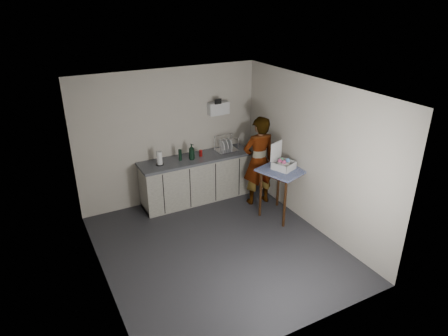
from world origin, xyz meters
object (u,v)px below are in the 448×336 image
standing_man (259,161)px  bakery_box (283,163)px  paper_towel (160,159)px  dish_rack (226,147)px  kitchen_counter (197,180)px  soda_can (201,153)px  soap_bottle (192,152)px  side_table (283,175)px  dark_bottle (180,155)px

standing_man → bakery_box: size_ratio=3.76×
paper_towel → dish_rack: size_ratio=0.60×
kitchen_counter → bakery_box: size_ratio=4.78×
kitchen_counter → standing_man: bearing=-33.8°
kitchen_counter → soda_can: bearing=7.8°
soap_bottle → bakery_box: bearing=-45.4°
side_table → dark_bottle: 1.95m
side_table → standing_man: size_ratio=0.54×
side_table → standing_man: 0.65m
dark_bottle → kitchen_counter: bearing=-1.1°
standing_man → bakery_box: 0.66m
side_table → standing_man: bearing=80.6°
kitchen_counter → soap_bottle: bearing=-152.6°
kitchen_counter → paper_towel: 0.96m
bakery_box → kitchen_counter: bearing=109.2°
bakery_box → side_table: bearing=-117.3°
kitchen_counter → side_table: (1.10, -1.31, 0.40)m
dish_rack → bakery_box: size_ratio=0.92×
side_table → bakery_box: bakery_box is taller
standing_man → paper_towel: size_ratio=6.81×
kitchen_counter → soda_can: soda_can is taller
soda_can → bakery_box: bakery_box is taller
kitchen_counter → standing_man: standing_man is taller
soap_bottle → bakery_box: size_ratio=0.66×
soap_bottle → dish_rack: bearing=6.5°
soap_bottle → paper_towel: size_ratio=1.20×
soap_bottle → soda_can: (0.22, 0.07, -0.09)m
paper_towel → dish_rack: dish_rack is taller
bakery_box → dark_bottle: bearing=116.4°
soda_can → paper_towel: 0.85m
soda_can → bakery_box: size_ratio=0.26×
kitchen_counter → dark_bottle: dark_bottle is taller
dark_bottle → soap_bottle: bearing=-17.6°
side_table → bakery_box: 0.23m
side_table → paper_towel: (-1.84, 1.30, 0.21)m
side_table → dark_bottle: size_ratio=4.42×
standing_man → dish_rack: (-0.33, 0.70, 0.10)m
kitchen_counter → soda_can: size_ratio=18.61×
side_table → soda_can: (-1.00, 1.33, 0.14)m
kitchen_counter → bakery_box: 1.81m
side_table → dark_bottle: bearing=118.9°
dark_bottle → standing_man: bearing=-27.0°
soda_can → dish_rack: size_ratio=0.28×
standing_man → dark_bottle: (-1.33, 0.68, 0.14)m
standing_man → soda_can: bearing=-32.3°
side_table → soap_bottle: soap_bottle is taller
side_table → soda_can: 1.67m
dark_bottle → bakery_box: (1.43, -1.30, 0.04)m
side_table → dish_rack: bearing=89.4°
standing_man → soda_can: 1.13m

